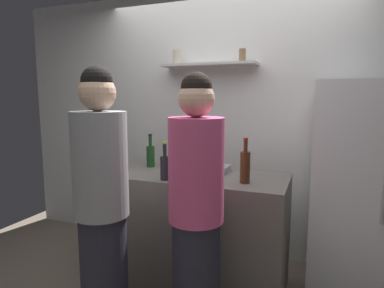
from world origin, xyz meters
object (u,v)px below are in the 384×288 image
Objects in this scene: refrigerator at (352,190)px; wine_bottle_amber_glass at (245,166)px; person_pink_top at (196,213)px; person_grey_hoodie at (102,208)px; wine_bottle_pale_glass at (99,159)px; wine_bottle_green_glass at (151,155)px; utensil_holder at (120,162)px; water_bottle_plastic at (174,161)px; wine_bottle_dark_glass at (165,166)px; baking_pan at (208,168)px.

refrigerator is 5.05× the size of wine_bottle_amber_glass.
person_grey_hoodie is (-0.57, -0.17, 0.02)m from person_pink_top.
wine_bottle_pale_glass is 0.47m from wine_bottle_green_glass.
utensil_holder is 0.65× the size of wine_bottle_amber_glass.
wine_bottle_green_glass is 0.89× the size of wine_bottle_amber_glass.
refrigerator is 4.96× the size of wine_bottle_pale_glass.
wine_bottle_amber_glass is 1.31× the size of water_bottle_plastic.
person_grey_hoodie is at bearing 144.27° from person_pink_top.
person_grey_hoodie is at bearing -80.62° from wine_bottle_green_glass.
utensil_holder is 0.22m from wine_bottle_pale_glass.
wine_bottle_green_glass is at bearing -4.93° from person_grey_hoodie.
wine_bottle_pale_glass reaches higher than wine_bottle_dark_glass.
water_bottle_plastic is at bearing 94.56° from wine_bottle_dark_glass.
person_pink_top is 0.98× the size of person_grey_hoodie.
wine_bottle_dark_glass is 0.17× the size of person_pink_top.
person_pink_top reaches higher than baking_pan.
wine_bottle_amber_glass is (0.59, 0.13, 0.02)m from wine_bottle_dark_glass.
baking_pan is 0.55m from wine_bottle_green_glass.
wine_bottle_dark_glass reaches higher than baking_pan.
wine_bottle_amber_glass is at bearing -2.93° from utensil_holder.
person_pink_top is at bearing -77.08° from baking_pan.
wine_bottle_pale_glass is 0.61m from water_bottle_plastic.
wine_bottle_dark_glass is 0.17× the size of person_grey_hoodie.
wine_bottle_green_glass reaches higher than utensil_holder.
wine_bottle_amber_glass reaches higher than water_bottle_plastic.
utensil_holder is 0.74× the size of wine_bottle_dark_glass.
wine_bottle_pale_glass is 0.59m from wine_bottle_dark_glass.
baking_pan is at bearing -36.53° from person_grey_hoodie.
wine_bottle_green_glass is at bearing 57.21° from wine_bottle_pale_glass.
wine_bottle_pale_glass is 1.07m from person_pink_top.
person_grey_hoodie is at bearing -102.06° from water_bottle_plastic.
person_pink_top reaches higher than wine_bottle_amber_glass.
wine_bottle_amber_glass reaches higher than wine_bottle_dark_glass.
baking_pan is 0.46m from wine_bottle_dark_glass.
refrigerator reaches higher than wine_bottle_dark_glass.
utensil_holder is at bearing -163.41° from baking_pan.
person_grey_hoodie is at bearing -143.30° from refrigerator.
wine_bottle_pale_glass reaches higher than utensil_holder.
water_bottle_plastic is at bearing 1.32° from utensil_holder.
baking_pan is 1.16× the size of wine_bottle_dark_glass.
refrigerator reaches higher than utensil_holder.
utensil_holder is 0.13× the size of person_pink_top.
wine_bottle_green_glass is 1.01× the size of wine_bottle_dark_glass.
baking_pan is 0.47m from wine_bottle_amber_glass.
utensil_holder is 0.82m from person_grey_hoodie.
wine_bottle_dark_glass reaches higher than water_bottle_plastic.
wine_bottle_green_glass is 1.17× the size of water_bottle_plastic.
water_bottle_plastic is at bearing 72.68° from person_pink_top.
refrigerator is 5.65× the size of wine_bottle_green_glass.
person_grey_hoodie reaches higher than wine_bottle_dark_glass.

